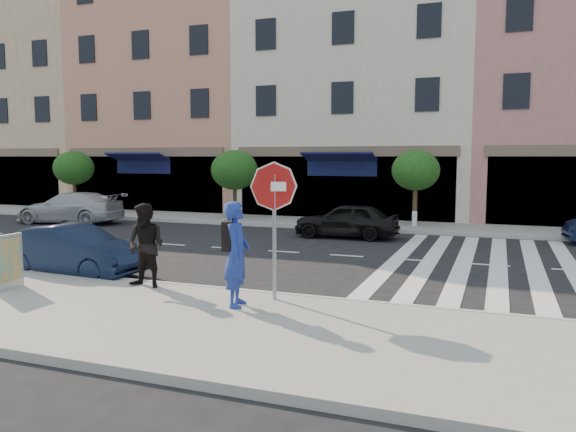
% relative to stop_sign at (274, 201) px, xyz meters
% --- Properties ---
extents(ground, '(120.00, 120.00, 0.00)m').
position_rel_stop_sign_xyz_m(ground, '(-2.14, 2.01, -2.08)').
color(ground, black).
rests_on(ground, ground).
extents(sidewalk_near, '(60.00, 4.50, 0.15)m').
position_rel_stop_sign_xyz_m(sidewalk_near, '(-2.14, -1.74, -2.01)').
color(sidewalk_near, gray).
rests_on(sidewalk_near, ground).
extents(sidewalk_far, '(60.00, 3.00, 0.15)m').
position_rel_stop_sign_xyz_m(sidewalk_far, '(-2.14, 13.01, -2.01)').
color(sidewalk_far, gray).
rests_on(sidewalk_far, ground).
extents(building_west_far, '(12.00, 9.00, 12.00)m').
position_rel_stop_sign_xyz_m(building_west_far, '(-24.14, 19.01, 3.92)').
color(building_west_far, '#D2B286').
rests_on(building_west_far, ground).
extents(building_west_mid, '(10.00, 9.00, 14.00)m').
position_rel_stop_sign_xyz_m(building_west_mid, '(-13.14, 19.01, 4.92)').
color(building_west_mid, tan).
rests_on(building_west_mid, ground).
extents(building_centre, '(11.00, 9.00, 11.00)m').
position_rel_stop_sign_xyz_m(building_centre, '(-2.64, 19.01, 3.42)').
color(building_centre, beige).
rests_on(building_centre, ground).
extents(street_tree_wa, '(2.00, 2.00, 3.05)m').
position_rel_stop_sign_xyz_m(street_tree_wa, '(-16.14, 12.81, 0.25)').
color(street_tree_wa, '#473323').
rests_on(street_tree_wa, sidewalk_far).
extents(street_tree_wb, '(2.10, 2.10, 3.06)m').
position_rel_stop_sign_xyz_m(street_tree_wb, '(-7.14, 12.81, 0.23)').
color(street_tree_wb, '#473323').
rests_on(street_tree_wb, sidewalk_far).
extents(street_tree_c, '(1.90, 1.90, 3.04)m').
position_rel_stop_sign_xyz_m(street_tree_c, '(0.86, 12.81, 0.28)').
color(street_tree_c, '#473323').
rests_on(street_tree_c, sidewalk_far).
extents(stop_sign, '(0.90, 0.33, 2.67)m').
position_rel_stop_sign_xyz_m(stop_sign, '(0.00, 0.00, 0.00)').
color(stop_sign, gray).
rests_on(stop_sign, sidewalk_near).
extents(photographer, '(0.63, 0.80, 1.95)m').
position_rel_stop_sign_xyz_m(photographer, '(-0.47, -0.67, -0.96)').
color(photographer, navy).
rests_on(photographer, sidewalk_near).
extents(walker, '(0.90, 0.71, 1.79)m').
position_rel_stop_sign_xyz_m(walker, '(-2.93, 0.01, -1.04)').
color(walker, black).
rests_on(walker, sidewalk_near).
extents(poster_board, '(0.27, 0.75, 1.15)m').
position_rel_stop_sign_xyz_m(poster_board, '(-5.52, -1.19, -1.37)').
color(poster_board, beige).
rests_on(poster_board, sidewalk_near).
extents(car_near_mid, '(3.78, 1.48, 1.23)m').
position_rel_stop_sign_xyz_m(car_near_mid, '(-5.75, 1.01, -1.47)').
color(car_near_mid, black).
rests_on(car_near_mid, ground).
extents(car_far_left, '(4.91, 2.46, 1.37)m').
position_rel_stop_sign_xyz_m(car_far_left, '(-13.57, 9.61, -1.40)').
color(car_far_left, '#AAABB0').
rests_on(car_far_left, ground).
extents(car_far_mid, '(3.73, 1.53, 1.27)m').
position_rel_stop_sign_xyz_m(car_far_mid, '(-1.10, 9.61, -1.45)').
color(car_far_mid, black).
rests_on(car_far_mid, ground).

